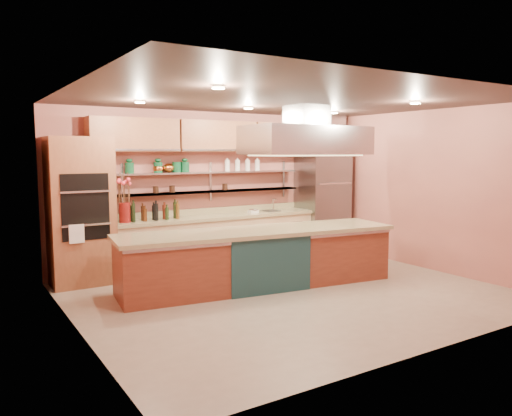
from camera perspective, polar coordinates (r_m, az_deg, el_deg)
floor at (r=7.44m, az=4.01°, el=-9.81°), size 6.00×5.00×0.02m
ceiling at (r=7.19m, az=4.19°, el=12.26°), size 6.00×5.00×0.02m
wall_back at (r=9.31m, az=-5.03°, el=2.27°), size 6.00×0.04×2.80m
wall_front at (r=5.38m, az=20.03°, el=-1.08°), size 6.00×0.04×2.80m
wall_left at (r=5.93m, az=-19.99°, el=-0.42°), size 0.04×5.00×2.80m
wall_right at (r=9.27m, az=19.26°, el=1.92°), size 0.04×5.00×2.80m
oven_stack at (r=8.19m, az=-19.40°, el=-0.38°), size 0.95×0.64×2.30m
refrigerator at (r=10.33m, az=7.60°, el=0.70°), size 0.95×0.72×2.10m
back_counter at (r=9.13m, az=-4.39°, el=-3.71°), size 3.84×0.64×0.93m
wall_shelf_lower at (r=9.17m, az=-4.94°, el=1.90°), size 3.60×0.26×0.03m
wall_shelf_upper at (r=9.15m, az=-4.96°, el=4.09°), size 3.60×0.26×0.03m
upper_cabinets at (r=9.13m, az=-4.57°, el=8.17°), size 4.60×0.36×0.55m
range_hood at (r=8.05m, az=5.77°, el=7.68°), size 2.00×1.00×0.45m
ceiling_downlights at (r=7.34m, az=3.25°, el=11.90°), size 4.00×2.80×0.02m
island at (r=7.70m, az=0.30°, el=-5.75°), size 4.33×1.47×0.89m
flower_vase at (r=8.34m, az=-14.77°, el=-0.51°), size 0.22×0.22×0.32m
oil_bottle_cluster at (r=8.51m, az=-11.46°, el=-0.42°), size 0.89×0.26×0.29m
kitchen_scale at (r=9.38m, az=-0.31°, el=-0.26°), size 0.18×0.14×0.10m
bar_faucet at (r=9.73m, az=1.95°, el=0.38°), size 0.04×0.04×0.23m
copper_kettle at (r=8.79m, az=-9.98°, el=4.54°), size 0.20×0.20×0.16m
green_canister at (r=8.85m, az=-9.05°, el=4.63°), size 0.16×0.16×0.18m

